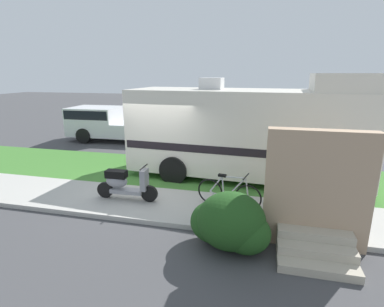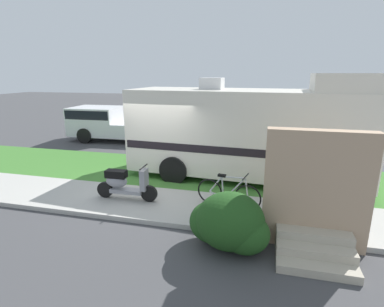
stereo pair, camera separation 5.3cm
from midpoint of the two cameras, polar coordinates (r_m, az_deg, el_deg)
name	(u,v)px [view 1 (the left image)]	position (r m, az deg, el deg)	size (l,w,h in m)	color
ground_plane	(150,188)	(9.35, -8.09, -6.52)	(80.00, 80.00, 0.00)	#424244
sidewalk	(134,202)	(8.32, -11.16, -9.05)	(24.00, 2.00, 0.12)	#ADAAA3
grass_strip	(166,172)	(10.66, -5.16, -3.46)	(24.00, 3.40, 0.08)	#3D752D
motorhome_rv	(248,131)	(9.75, 10.45, 4.22)	(7.49, 2.83, 3.42)	silver
scooter	(124,183)	(8.23, -12.97, -5.54)	(1.71, 0.50, 0.97)	black
bicycle	(229,193)	(7.65, 6.79, -7.46)	(1.65, 0.53, 0.89)	black
pickup_truck_near	(112,123)	(16.15, -15.16, 5.67)	(5.53, 2.27, 1.71)	silver
porch_steps	(316,204)	(6.36, 22.39, -8.81)	(2.00, 1.26, 2.40)	#B2A893
bush_by_porch	(230,223)	(6.12, 6.98, -13.06)	(1.63, 1.22, 1.15)	#1E4719
bottle_green	(364,222)	(7.77, 29.70, -11.26)	(0.08, 0.08, 0.27)	navy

